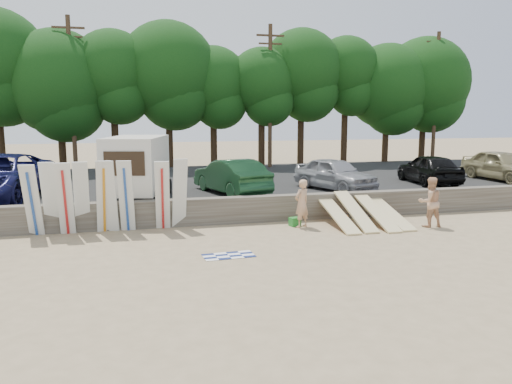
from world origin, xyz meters
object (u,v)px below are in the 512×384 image
Objects in this scene: box_trailer at (137,164)px; car_1 at (231,176)px; car_4 at (502,165)px; beachgoer_b at (430,202)px; car_2 at (335,174)px; beachgoer_a at (302,203)px; cooler at (295,222)px; car_3 at (429,169)px.

car_1 is at bearing 19.17° from box_trailer.
car_1 is (3.95, 0.40, -0.66)m from box_trailer.
car_4 is (18.44, 1.28, -0.63)m from box_trailer.
car_4 is 10.07m from beachgoer_b.
box_trailer is 11.44m from beachgoer_b.
car_2 reaches higher than beachgoer_b.
car_4 is 13.61m from beachgoer_a.
box_trailer is at bearing 161.90° from car_2.
car_1 is at bearing 100.53° from cooler.
beachgoer_b is (4.59, -1.05, 0.04)m from beachgoer_a.
car_3 reaches higher than car_2.
car_4 is (14.49, 0.88, 0.03)m from car_1.
car_3 is at bearing 167.46° from car_1.
car_4 is at bearing 173.39° from beachgoer_a.
car_3 is 6.89m from beachgoer_b.
beachgoer_b reaches higher than beachgoer_a.
car_1 is at bearing 158.98° from car_2.
car_4 reaches higher than car_3.
car_2 is (8.73, 0.34, -0.68)m from box_trailer.
beachgoer_a is (5.77, -3.65, -1.22)m from box_trailer.
beachgoer_b is at bearing 139.24° from beachgoer_a.
car_3 is 9.65m from cooler.
car_1 is at bearing 10.28° from car_3.
cooler is at bearing -12.17° from beachgoer_b.
car_3 is 2.35× the size of beachgoer_b.
car_1 is 8.21m from beachgoer_b.
car_1 is 1.06× the size of car_2.
car_3 is at bearing 179.10° from car_4.
box_trailer reaches higher than car_1.
beachgoer_b is (10.36, -4.70, -1.19)m from box_trailer.
box_trailer is 4.03m from car_1.
car_1 is at bearing -179.83° from car_4.
car_4 reaches higher than beachgoer_a.
beachgoer_b is at bearing -11.01° from box_trailer.
car_1 is 4.47m from beachgoer_a.
car_4 is at bearing -140.22° from beachgoer_b.
cooler is at bearing -85.07° from beachgoer_a.
box_trailer is 1.00× the size of car_2.
car_1 is 4.78m from car_2.
box_trailer reaches higher than car_4.
car_1 is 0.99× the size of car_4.
car_1 is 10.12m from car_3.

